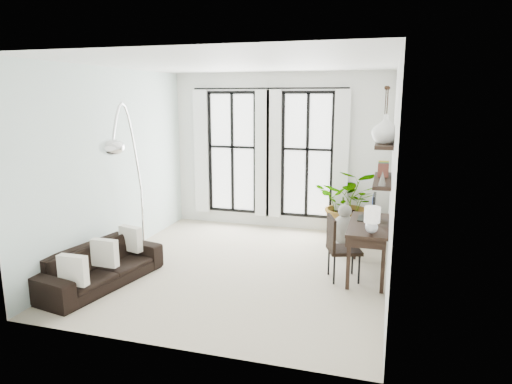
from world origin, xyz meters
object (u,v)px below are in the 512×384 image
at_px(sofa, 100,266).
at_px(arc_lamp, 126,142).
at_px(plant, 349,203).
at_px(buddha, 344,232).
at_px(desk, 368,228).
at_px(desk_chair, 338,244).

bearing_deg(sofa, arc_lamp, 3.20).
height_order(plant, arc_lamp, arc_lamp).
relative_size(plant, buddha, 1.58).
bearing_deg(sofa, desk, -57.90).
height_order(sofa, buddha, buddha).
bearing_deg(desk, desk_chair, -148.35).
xyz_separation_m(sofa, desk, (3.74, 1.43, 0.48)).
relative_size(desk_chair, buddha, 1.13).
bearing_deg(desk_chair, desk, 12.11).
bearing_deg(desk, arc_lamp, -169.12).
relative_size(desk, desk_chair, 1.43).
bearing_deg(buddha, arc_lamp, -151.26).
distance_m(desk_chair, buddha, 1.32).
height_order(plant, desk, plant).
relative_size(desk_chair, arc_lamp, 0.37).
xyz_separation_m(sofa, plant, (3.30, 3.35, 0.40)).
xyz_separation_m(desk, desk_chair, (-0.41, -0.25, -0.20)).
bearing_deg(plant, sofa, -134.53).
xyz_separation_m(arc_lamp, buddha, (3.19, 1.75, -1.67)).
height_order(sofa, arc_lamp, arc_lamp).
distance_m(plant, buddha, 0.93).
bearing_deg(desk, plant, 103.01).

